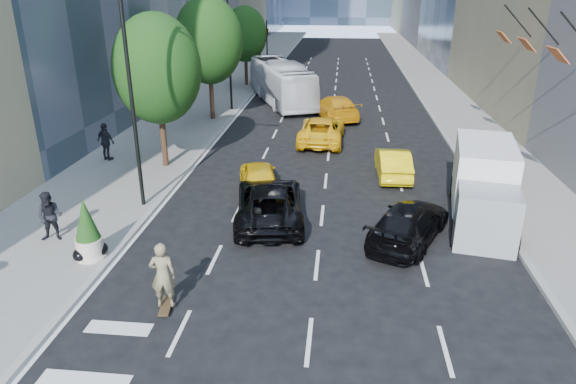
# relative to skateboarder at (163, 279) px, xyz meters

# --- Properties ---
(ground) EXTENTS (160.00, 160.00, 0.00)m
(ground) POSITION_rel_skateboarder_xyz_m (3.20, 3.00, -1.00)
(ground) COLOR black
(ground) RESTS_ON ground
(sidewalk_left) EXTENTS (6.00, 120.00, 0.15)m
(sidewalk_left) POSITION_rel_skateboarder_xyz_m (-5.80, 33.00, -0.92)
(sidewalk_left) COLOR slate
(sidewalk_left) RESTS_ON ground
(sidewalk_right) EXTENTS (4.00, 120.00, 0.15)m
(sidewalk_right) POSITION_rel_skateboarder_xyz_m (13.20, 33.00, -0.92)
(sidewalk_right) COLOR slate
(sidewalk_right) RESTS_ON ground
(lamp_near) EXTENTS (2.13, 0.22, 10.00)m
(lamp_near) POSITION_rel_skateboarder_xyz_m (-3.12, 7.00, 4.81)
(lamp_near) COLOR black
(lamp_near) RESTS_ON sidewalk_left
(lamp_far) EXTENTS (2.13, 0.22, 10.00)m
(lamp_far) POSITION_rel_skateboarder_xyz_m (-3.12, 25.00, 4.81)
(lamp_far) COLOR black
(lamp_far) RESTS_ON sidewalk_left
(tree_near) EXTENTS (4.20, 4.20, 7.46)m
(tree_near) POSITION_rel_skateboarder_xyz_m (-4.00, 12.00, 3.97)
(tree_near) COLOR black
(tree_near) RESTS_ON sidewalk_left
(tree_mid) EXTENTS (4.50, 4.50, 7.99)m
(tree_mid) POSITION_rel_skateboarder_xyz_m (-4.00, 22.00, 4.32)
(tree_mid) COLOR black
(tree_mid) RESTS_ON sidewalk_left
(tree_far) EXTENTS (3.90, 3.90, 6.92)m
(tree_far) POSITION_rel_skateboarder_xyz_m (-4.00, 35.00, 3.62)
(tree_far) COLOR black
(tree_far) RESTS_ON sidewalk_left
(traffic_signal) EXTENTS (2.48, 0.53, 5.20)m
(traffic_signal) POSITION_rel_skateboarder_xyz_m (-3.20, 43.00, 3.23)
(traffic_signal) COLOR black
(traffic_signal) RESTS_ON sidewalk_left
(facade_flags) EXTENTS (1.85, 13.30, 2.05)m
(facade_flags) POSITION_rel_skateboarder_xyz_m (13.84, 13.00, 5.19)
(facade_flags) COLOR black
(facade_flags) RESTS_ON ground
(skateboarder) EXTENTS (0.79, 0.58, 2.00)m
(skateboarder) POSITION_rel_skateboarder_xyz_m (0.00, 0.00, 0.00)
(skateboarder) COLOR olive
(skateboarder) RESTS_ON ground
(black_sedan_lincoln) EXTENTS (3.27, 5.82, 1.53)m
(black_sedan_lincoln) POSITION_rel_skateboarder_xyz_m (2.13, 6.33, -0.23)
(black_sedan_lincoln) COLOR black
(black_sedan_lincoln) RESTS_ON ground
(black_sedan_mercedes) EXTENTS (3.81, 5.28, 1.42)m
(black_sedan_mercedes) POSITION_rel_skateboarder_xyz_m (7.40, 5.09, -0.29)
(black_sedan_mercedes) COLOR black
(black_sedan_mercedes) RESTS_ON ground
(taxi_a) EXTENTS (2.50, 4.27, 1.36)m
(taxi_a) POSITION_rel_skateboarder_xyz_m (1.20, 9.50, -0.32)
(taxi_a) COLOR #E8B20C
(taxi_a) RESTS_ON ground
(taxi_b) EXTENTS (1.58, 4.25, 1.39)m
(taxi_b) POSITION_rel_skateboarder_xyz_m (7.40, 12.00, -0.31)
(taxi_b) COLOR yellow
(taxi_b) RESTS_ON ground
(taxi_c) EXTENTS (2.70, 5.51, 1.51)m
(taxi_c) POSITION_rel_skateboarder_xyz_m (3.70, 17.47, -0.25)
(taxi_c) COLOR yellow
(taxi_c) RESTS_ON ground
(taxi_d) EXTENTS (3.83, 5.90, 1.59)m
(taxi_d) POSITION_rel_skateboarder_xyz_m (4.40, 23.50, -0.21)
(taxi_d) COLOR orange
(taxi_d) RESTS_ON ground
(city_bus) EXTENTS (6.65, 11.79, 3.23)m
(city_bus) POSITION_rel_skateboarder_xyz_m (0.00, 28.36, 0.61)
(city_bus) COLOR white
(city_bus) RESTS_ON ground
(box_truck) EXTENTS (3.23, 6.37, 2.91)m
(box_truck) POSITION_rel_skateboarder_xyz_m (10.45, 7.27, 0.48)
(box_truck) COLOR white
(box_truck) RESTS_ON ground
(pedestrian_a) EXTENTS (0.99, 0.83, 1.84)m
(pedestrian_a) POSITION_rel_skateboarder_xyz_m (-5.33, 3.53, 0.07)
(pedestrian_a) COLOR black
(pedestrian_a) RESTS_ON sidewalk_left
(pedestrian_b) EXTENTS (1.26, 0.91, 1.98)m
(pedestrian_b) POSITION_rel_skateboarder_xyz_m (-7.31, 12.52, 0.14)
(pedestrian_b) COLOR black
(pedestrian_b) RESTS_ON sidewalk_left
(planter_shrub) EXTENTS (0.89, 0.89, 2.14)m
(planter_shrub) POSITION_rel_skateboarder_xyz_m (-3.40, 2.44, 0.17)
(planter_shrub) COLOR beige
(planter_shrub) RESTS_ON sidewalk_left
(garbage_bags) EXTENTS (1.02, 0.98, 0.50)m
(garbage_bags) POSITION_rel_skateboarder_xyz_m (-3.35, 2.42, -0.61)
(garbage_bags) COLOR black
(garbage_bags) RESTS_ON sidewalk_left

